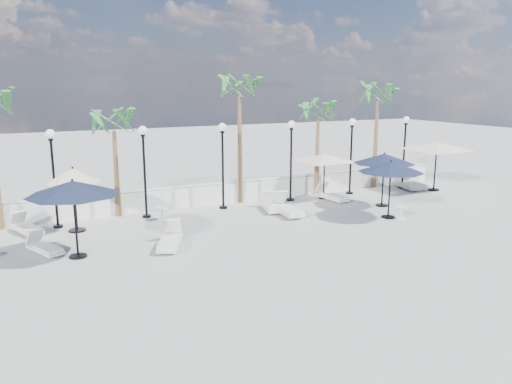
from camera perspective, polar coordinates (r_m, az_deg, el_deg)
name	(u,v)px	position (r m, az deg, el deg)	size (l,w,h in m)	color
ground	(297,250)	(17.02, 4.74, -6.64)	(100.00, 100.00, 0.00)	#979893
balustrade	(215,194)	(23.41, -4.71, -0.23)	(26.00, 0.30, 1.01)	silver
lamppost_1	(53,165)	(20.54, -22.21, 2.91)	(0.36, 0.36, 3.84)	black
lamppost_2	(144,159)	(21.07, -12.68, 3.73)	(0.36, 0.36, 3.84)	black
lamppost_3	(223,154)	(22.14, -3.84, 4.39)	(0.36, 0.36, 3.84)	black
lamppost_4	(291,149)	(23.68, 4.04, 4.90)	(0.36, 0.36, 3.84)	black
lamppost_5	(351,145)	(25.62, 10.84, 5.26)	(0.36, 0.36, 3.84)	black
lamppost_6	(405,142)	(27.86, 16.64, 5.51)	(0.36, 0.36, 3.84)	black
palm_1	(114,127)	(21.50, -15.96, 7.11)	(2.60, 2.60, 4.70)	brown
palm_2	(239,93)	(23.15, -1.91, 11.27)	(2.60, 2.60, 6.10)	brown
palm_3	(318,116)	(25.28, 7.13, 8.61)	(2.60, 2.60, 4.90)	brown
palm_4	(378,99)	(27.45, 13.75, 10.26)	(2.60, 2.60, 5.70)	brown
lounger_0	(27,227)	(20.68, -24.75, -3.69)	(1.17, 1.88, 0.67)	silver
lounger_1	(170,240)	(17.46, -9.83, -5.43)	(1.39, 2.07, 0.74)	silver
lounger_2	(45,247)	(18.02, -23.01, -5.83)	(1.14, 1.73, 0.62)	silver
lounger_3	(271,205)	(22.13, 1.71, -1.53)	(1.08, 1.99, 0.71)	silver
lounger_4	(287,208)	(21.48, 3.54, -1.88)	(0.88, 2.21, 0.81)	silver
lounger_5	(332,195)	(24.35, 8.63, -0.39)	(0.81, 1.97, 0.72)	silver
lounger_6	(406,184)	(27.92, 16.81, 0.84)	(1.02, 2.03, 0.73)	silver
lounger_7	(414,184)	(28.37, 17.57, 0.93)	(0.89, 1.88, 0.68)	silver
side_table_1	(162,213)	(20.94, -10.72, -2.32)	(0.54, 0.54, 0.52)	silver
side_table_2	(402,211)	(21.63, 16.30, -2.14)	(0.54, 0.54, 0.52)	silver
parasol_navy_left	(73,188)	(16.73, -20.20, 0.39)	(2.93, 2.93, 2.59)	black
parasol_navy_mid	(391,167)	(21.30, 15.16, 2.75)	(2.73, 2.73, 2.44)	black
parasol_navy_right	(384,159)	(23.33, 14.44, 3.68)	(2.78, 2.78, 2.49)	black
parasol_cream_sq_a	(325,154)	(24.38, 7.86, 4.27)	(4.79, 4.79, 2.35)	black
parasol_cream_sq_b	(437,143)	(27.65, 20.00, 5.33)	(5.48, 5.48, 2.74)	black
parasol_cream_small	(73,176)	(19.83, -20.17, 1.70)	(2.03, 2.03, 2.49)	black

